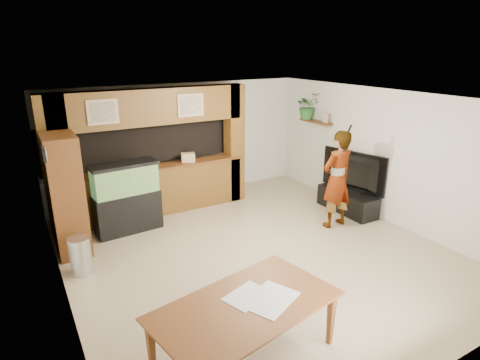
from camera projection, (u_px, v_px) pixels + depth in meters
floor at (256, 252)px, 6.89m from camera, size 6.50×6.50×0.00m
ceiling at (258, 99)px, 6.07m from camera, size 6.50×6.50×0.00m
wall_back at (181, 141)px, 9.15m from camera, size 6.00×0.00×6.00m
wall_left at (57, 219)px, 5.05m from camera, size 0.00×6.50×6.50m
wall_right at (385, 156)px, 7.91m from camera, size 0.00×6.50×6.50m
partition at (149, 152)px, 8.19m from camera, size 4.20×0.99×2.60m
wall_clock at (44, 155)px, 5.70m from camera, size 0.05×0.25×0.25m
wall_shelf at (316, 122)px, 9.31m from camera, size 0.25×0.90×0.04m
pantry_cabinet at (66, 195)px, 6.63m from camera, size 0.51×0.83×2.04m
trash_can at (81, 256)px, 6.17m from camera, size 0.33×0.33×0.60m
aquarium at (127, 198)px, 7.50m from camera, size 1.21×0.46×1.35m
tv_stand at (347, 201)px, 8.54m from camera, size 0.50×1.36×0.45m
television at (350, 172)px, 8.33m from camera, size 0.53×1.46×0.84m
photo_frame at (326, 118)px, 9.00m from camera, size 0.03×0.16×0.21m
potted_plant at (308, 106)px, 9.43m from camera, size 0.58×0.51×0.62m
person at (337, 180)px, 7.63m from camera, size 0.72×0.49×1.90m
microphone at (350, 129)px, 7.21m from camera, size 0.04×0.11×0.17m
dining_table at (248, 334)px, 4.41m from camera, size 2.21×1.49×0.72m
newspaper_a at (270, 299)px, 4.41m from camera, size 0.73×0.65×0.01m
newspaper_b at (248, 296)px, 4.47m from camera, size 0.59×0.50×0.01m
counter_box at (188, 157)px, 8.46m from camera, size 0.32×0.26×0.19m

